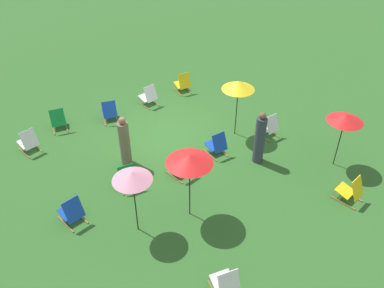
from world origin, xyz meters
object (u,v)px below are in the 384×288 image
object	(u,v)px
deckchair_7	(180,166)
person_1	(260,139)
deckchair_2	(149,96)
deckchair_5	(28,142)
deckchair_3	(269,127)
umbrella_1	(346,118)
deckchair_11	(126,177)
deckchair_10	(226,284)
umbrella_0	(132,176)
umbrella_2	(190,159)
deckchair_6	(58,120)
deckchair_4	(72,212)
deckchair_8	(217,145)
person_0	(125,142)
deckchair_1	(183,84)
deckchair_0	(109,112)
umbrella_3	(238,85)
deckchair_9	(351,191)

from	to	relation	value
deckchair_7	person_1	size ratio (longest dim) A/B	0.47
deckchair_2	deckchair_5	world-z (taller)	same
deckchair_3	umbrella_1	size ratio (longest dim) A/B	0.45
deckchair_11	person_1	distance (m)	4.16
deckchair_10	umbrella_0	distance (m)	3.19
deckchair_7	umbrella_0	size ratio (longest dim) A/B	0.43
deckchair_3	umbrella_2	distance (m)	4.77
umbrella_1	deckchair_6	bearing A→B (deg)	-47.93
deckchair_4	deckchair_8	bearing A→B (deg)	171.75
deckchair_5	umbrella_1	world-z (taller)	umbrella_1
deckchair_5	deckchair_7	bearing A→B (deg)	119.67
deckchair_2	deckchair_8	distance (m)	3.93
person_0	person_1	world-z (taller)	person_1
deckchair_1	deckchair_5	bearing A→B (deg)	9.97
umbrella_0	deckchair_8	bearing A→B (deg)	-160.60
deckchair_2	deckchair_6	world-z (taller)	same
deckchair_3	deckchair_4	world-z (taller)	same
deckchair_8	deckchair_11	bearing A→B (deg)	-3.70
deckchair_4	deckchair_11	distance (m)	1.84
umbrella_0	umbrella_2	distance (m)	1.45
deckchair_8	umbrella_2	bearing A→B (deg)	38.40
deckchair_0	deckchair_5	xyz separation A→B (m)	(2.93, 0.12, 0.00)
deckchair_6	umbrella_2	distance (m)	6.30
deckchair_6	umbrella_3	distance (m)	6.32
deckchair_4	deckchair_6	bearing A→B (deg)	-115.48
deckchair_0	deckchair_11	xyz separation A→B (m)	(1.19, 3.47, 0.00)
deckchair_1	deckchair_8	xyz separation A→B (m)	(1.47, 4.00, 0.00)
deckchair_8	umbrella_0	distance (m)	4.10
deckchair_8	umbrella_0	bearing A→B (deg)	21.66
deckchair_9	deckchair_10	world-z (taller)	same
deckchair_3	deckchair_1	bearing A→B (deg)	-82.15
deckchair_8	deckchair_9	distance (m)	4.17
deckchair_4	deckchair_9	size ratio (longest dim) A/B	1.00
deckchair_6	person_0	world-z (taller)	person_0
deckchair_5	umbrella_2	world-z (taller)	umbrella_2
umbrella_2	deckchair_2	bearing A→B (deg)	-110.30
umbrella_1	person_1	world-z (taller)	umbrella_1
umbrella_3	umbrella_2	bearing A→B (deg)	31.87
deckchair_0	person_1	bearing A→B (deg)	136.77
deckchair_1	deckchair_3	distance (m)	4.27
umbrella_3	person_1	world-z (taller)	umbrella_3
umbrella_3	person_0	size ratio (longest dim) A/B	1.20
deckchair_1	umbrella_0	distance (m)	7.48
deckchair_10	deckchair_6	bearing A→B (deg)	-72.45
deckchair_3	umbrella_2	size ratio (longest dim) A/B	0.42
umbrella_3	deckchair_4	bearing A→B (deg)	5.52
umbrella_2	deckchair_1	bearing A→B (deg)	-123.27
deckchair_3	umbrella_3	size ratio (longest dim) A/B	0.41
deckchair_1	umbrella_2	distance (m)	6.89
deckchair_5	deckchair_7	xyz separation A→B (m)	(-3.28, 3.85, 0.00)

